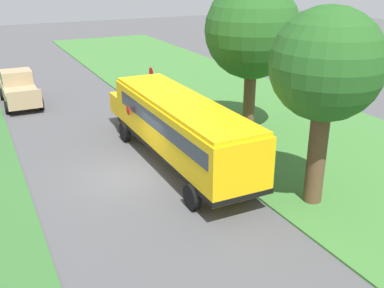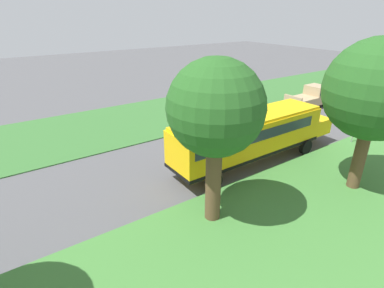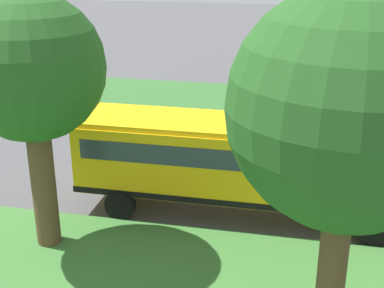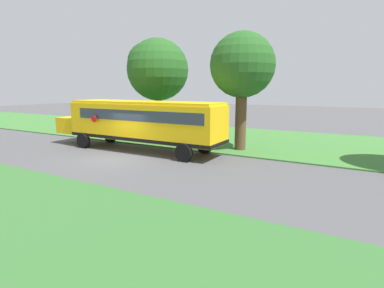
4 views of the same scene
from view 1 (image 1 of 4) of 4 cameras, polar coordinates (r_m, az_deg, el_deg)
ground_plane at (r=19.83m, az=-8.41°, el=-4.01°), size 120.00×120.00×0.00m
grass_verge at (r=24.45m, az=14.38°, el=0.67°), size 12.00×80.00×0.08m
school_bus at (r=20.06m, az=-1.82°, el=2.47°), size 2.84×12.42×3.16m
pickup_truck at (r=31.86m, az=-21.13°, el=6.68°), size 2.28×5.40×2.10m
oak_tree_beside_bus at (r=24.01m, az=7.34°, el=14.35°), size 4.95×4.95×7.91m
oak_tree_roadside_mid at (r=16.31m, az=16.51°, el=9.38°), size 4.01×4.01×7.37m
stop_sign at (r=28.23m, az=-5.15°, el=7.67°), size 0.08×0.68×2.74m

